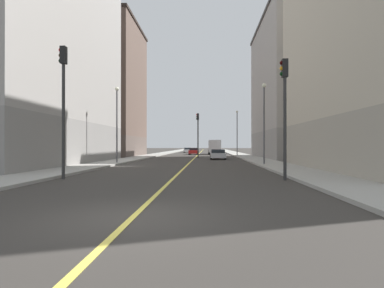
{
  "coord_description": "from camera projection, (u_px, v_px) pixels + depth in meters",
  "views": [
    {
      "loc": [
        1.8,
        -7.41,
        1.74
      ],
      "look_at": [
        -0.78,
        43.74,
        1.98
      ],
      "focal_mm": 29.04,
      "sensor_mm": 36.0,
      "label": 1
    }
  ],
  "objects": [
    {
      "name": "street_lamp_left_far",
      "position": [
        237.0,
        128.0,
        51.13
      ],
      "size": [
        0.36,
        0.36,
        7.34
      ],
      "color": "#4C4C51",
      "rests_on": "ground"
    },
    {
      "name": "street_lamp_right_near",
      "position": [
        117.0,
        117.0,
        28.95
      ],
      "size": [
        0.36,
        0.36,
        7.06
      ],
      "color": "#4C4C51",
      "rests_on": "ground"
    },
    {
      "name": "ground_plane",
      "position": [
        133.0,
        218.0,
        7.48
      ],
      "size": [
        400.0,
        400.0,
        0.0
      ],
      "primitive_type": "plane",
      "color": "#35322E",
      "rests_on": "ground"
    },
    {
      "name": "lane_center_stripe",
      "position": [
        198.0,
        155.0,
        56.42
      ],
      "size": [
        0.16,
        154.0,
        0.01
      ],
      "primitive_type": "cube",
      "color": "#E5D14C",
      "rests_on": "ground"
    },
    {
      "name": "box_truck",
      "position": [
        214.0,
        147.0,
        60.96
      ],
      "size": [
        2.43,
        7.83,
        2.76
      ],
      "color": "navy",
      "rests_on": "ground"
    },
    {
      "name": "traffic_light_left_near",
      "position": [
        285.0,
        102.0,
        15.5
      ],
      "size": [
        0.4,
        0.32,
        6.06
      ],
      "color": "#2D2D2D",
      "rests_on": "ground"
    },
    {
      "name": "sidewalk_right",
      "position": [
        156.0,
        155.0,
        56.8
      ],
      "size": [
        3.09,
        168.0,
        0.15
      ],
      "primitive_type": "cube",
      "color": "#9E9B93",
      "rests_on": "ground"
    },
    {
      "name": "car_red",
      "position": [
        194.0,
        151.0,
        59.46
      ],
      "size": [
        1.83,
        4.5,
        1.28
      ],
      "color": "red",
      "rests_on": "ground"
    },
    {
      "name": "building_right_corner",
      "position": [
        35.0,
        47.0,
        28.24
      ],
      "size": [
        9.73,
        22.76,
        21.45
      ],
      "color": "gray",
      "rests_on": "ground"
    },
    {
      "name": "traffic_light_median_far",
      "position": [
        198.0,
        129.0,
        41.97
      ],
      "size": [
        0.4,
        0.32,
        6.09
      ],
      "color": "#2D2D2D",
      "rests_on": "ground"
    },
    {
      "name": "traffic_light_right_near",
      "position": [
        63.0,
        94.0,
        16.07
      ],
      "size": [
        0.4,
        0.32,
        6.88
      ],
      "color": "#2D2D2D",
      "rests_on": "ground"
    },
    {
      "name": "building_left_mid",
      "position": [
        296.0,
        89.0,
        42.44
      ],
      "size": [
        9.73,
        19.52,
        19.0
      ],
      "color": "gray",
      "rests_on": "ground"
    },
    {
      "name": "sidewalk_left",
      "position": [
        240.0,
        155.0,
        56.04
      ],
      "size": [
        3.09,
        168.0,
        0.15
      ],
      "primitive_type": "cube",
      "color": "#9E9B93",
      "rests_on": "ground"
    },
    {
      "name": "street_lamp_left_near",
      "position": [
        264.0,
        115.0,
        26.73
      ],
      "size": [
        0.36,
        0.36,
        6.95
      ],
      "color": "#4C4C51",
      "rests_on": "ground"
    },
    {
      "name": "car_silver",
      "position": [
        218.0,
        154.0,
        39.31
      ],
      "size": [
        1.97,
        4.45,
        1.25
      ],
      "color": "silver",
      "rests_on": "ground"
    },
    {
      "name": "building_right_midblock",
      "position": [
        108.0,
        90.0,
        48.97
      ],
      "size": [
        9.73,
        14.58,
        20.85
      ],
      "color": "brown",
      "rests_on": "ground"
    },
    {
      "name": "car_white",
      "position": [
        188.0,
        150.0,
        74.69
      ],
      "size": [
        1.9,
        4.32,
        1.21
      ],
      "color": "white",
      "rests_on": "ground"
    }
  ]
}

